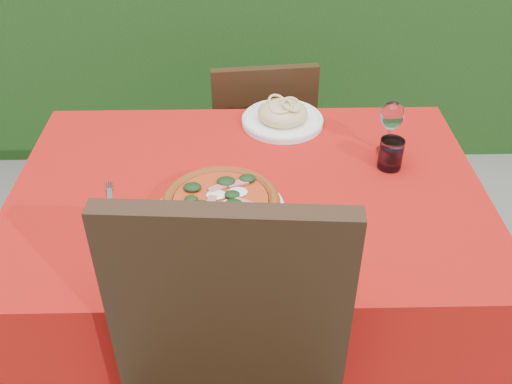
{
  "coord_description": "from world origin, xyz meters",
  "views": [
    {
      "loc": [
        -0.01,
        -1.23,
        1.65
      ],
      "look_at": [
        0.02,
        -0.05,
        0.77
      ],
      "focal_mm": 40.0,
      "sensor_mm": 36.0,
      "label": 1
    }
  ],
  "objects_px": {
    "chair_far": "(261,142)",
    "wine_glass": "(392,118)",
    "pasta_plate": "(283,116)",
    "water_glass": "(391,155)",
    "pizza_plate": "(221,205)",
    "fork": "(111,203)"
  },
  "relations": [
    {
      "from": "pasta_plate",
      "to": "chair_far",
      "type": "bearing_deg",
      "value": 99.4
    },
    {
      "from": "pizza_plate",
      "to": "chair_far",
      "type": "bearing_deg",
      "value": 80.89
    },
    {
      "from": "pizza_plate",
      "to": "wine_glass",
      "type": "height_order",
      "value": "wine_glass"
    },
    {
      "from": "wine_glass",
      "to": "fork",
      "type": "height_order",
      "value": "wine_glass"
    },
    {
      "from": "pasta_plate",
      "to": "fork",
      "type": "height_order",
      "value": "pasta_plate"
    },
    {
      "from": "pasta_plate",
      "to": "water_glass",
      "type": "relative_size",
      "value": 2.91
    },
    {
      "from": "pizza_plate",
      "to": "fork",
      "type": "xyz_separation_m",
      "value": [
        -0.29,
        0.04,
        -0.02
      ]
    },
    {
      "from": "chair_far",
      "to": "pasta_plate",
      "type": "xyz_separation_m",
      "value": [
        0.06,
        -0.33,
        0.3
      ]
    },
    {
      "from": "chair_far",
      "to": "fork",
      "type": "distance_m",
      "value": 0.89
    },
    {
      "from": "chair_far",
      "to": "pasta_plate",
      "type": "relative_size",
      "value": 3.25
    },
    {
      "from": "pizza_plate",
      "to": "fork",
      "type": "height_order",
      "value": "pizza_plate"
    },
    {
      "from": "water_glass",
      "to": "fork",
      "type": "height_order",
      "value": "water_glass"
    },
    {
      "from": "pizza_plate",
      "to": "wine_glass",
      "type": "bearing_deg",
      "value": 30.02
    },
    {
      "from": "chair_far",
      "to": "wine_glass",
      "type": "relative_size",
      "value": 5.05
    },
    {
      "from": "pasta_plate",
      "to": "fork",
      "type": "xyz_separation_m",
      "value": [
        -0.47,
        -0.4,
        -0.02
      ]
    },
    {
      "from": "pasta_plate",
      "to": "water_glass",
      "type": "height_order",
      "value": "water_glass"
    },
    {
      "from": "pizza_plate",
      "to": "water_glass",
      "type": "xyz_separation_m",
      "value": [
        0.46,
        0.2,
        0.01
      ]
    },
    {
      "from": "pizza_plate",
      "to": "pasta_plate",
      "type": "xyz_separation_m",
      "value": [
        0.18,
        0.45,
        -0.0
      ]
    },
    {
      "from": "wine_glass",
      "to": "water_glass",
      "type": "bearing_deg",
      "value": -96.47
    },
    {
      "from": "chair_far",
      "to": "wine_glass",
      "type": "xyz_separation_m",
      "value": [
        0.35,
        -0.5,
        0.39
      ]
    },
    {
      "from": "chair_far",
      "to": "fork",
      "type": "xyz_separation_m",
      "value": [
        -0.41,
        -0.73,
        0.28
      ]
    },
    {
      "from": "chair_far",
      "to": "fork",
      "type": "relative_size",
      "value": 4.72
    }
  ]
}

